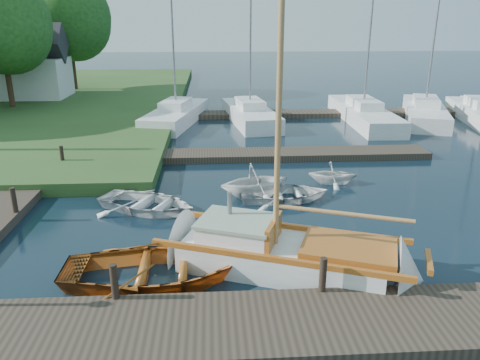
{
  "coord_description": "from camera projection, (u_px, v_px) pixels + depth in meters",
  "views": [
    {
      "loc": [
        -0.88,
        -13.85,
        5.98
      ],
      "look_at": [
        0.0,
        0.0,
        1.2
      ],
      "focal_mm": 35.0,
      "sensor_mm": 36.0,
      "label": 1
    }
  ],
  "objects": [
    {
      "name": "ground",
      "position": [
        240.0,
        215.0,
        15.07
      ],
      "size": [
        160.0,
        160.0,
        0.0
      ],
      "primitive_type": "plane",
      "color": "black",
      "rests_on": "ground"
    },
    {
      "name": "near_dock",
      "position": [
        259.0,
        327.0,
        9.36
      ],
      "size": [
        18.0,
        2.2,
        0.3
      ],
      "primitive_type": "cube",
      "color": "#31291F",
      "rests_on": "ground"
    },
    {
      "name": "left_dock",
      "position": [
        10.0,
        194.0,
        16.43
      ],
      "size": [
        2.2,
        18.0,
        0.3
      ],
      "primitive_type": "cube",
      "color": "#31291F",
      "rests_on": "ground"
    },
    {
      "name": "far_dock",
      "position": [
        275.0,
        155.0,
        21.27
      ],
      "size": [
        14.0,
        1.6,
        0.3
      ],
      "primitive_type": "cube",
      "color": "#31291F",
      "rests_on": "ground"
    },
    {
      "name": "pontoon",
      "position": [
        376.0,
        113.0,
        30.71
      ],
      "size": [
        30.0,
        1.6,
        0.3
      ],
      "primitive_type": "cube",
      "color": "#31291F",
      "rests_on": "ground"
    },
    {
      "name": "mooring_post_1",
      "position": [
        114.0,
        281.0,
        9.94
      ],
      "size": [
        0.16,
        0.16,
        0.8
      ],
      "primitive_type": "cylinder",
      "color": "black",
      "rests_on": "near_dock"
    },
    {
      "name": "mooring_post_2",
      "position": [
        323.0,
        274.0,
        10.21
      ],
      "size": [
        0.16,
        0.16,
        0.8
      ],
      "primitive_type": "cylinder",
      "color": "black",
      "rests_on": "near_dock"
    },
    {
      "name": "mooring_post_4",
      "position": [
        14.0,
        200.0,
        14.42
      ],
      "size": [
        0.16,
        0.16,
        0.8
      ],
      "primitive_type": "cylinder",
      "color": "black",
      "rests_on": "left_dock"
    },
    {
      "name": "mooring_post_5",
      "position": [
        62.0,
        155.0,
        19.14
      ],
      "size": [
        0.16,
        0.16,
        0.8
      ],
      "primitive_type": "cylinder",
      "color": "black",
      "rests_on": "left_dock"
    },
    {
      "name": "sailboat",
      "position": [
        289.0,
        257.0,
        11.71
      ],
      "size": [
        7.38,
        4.38,
        9.83
      ],
      "rotation": [
        0.0,
        0.0,
        -0.36
      ],
      "color": "silver",
      "rests_on": "ground"
    },
    {
      "name": "dinghy",
      "position": [
        154.0,
        265.0,
        11.12
      ],
      "size": [
        4.32,
        3.09,
        0.89
      ],
      "primitive_type": "imported",
      "rotation": [
        0.0,
        0.0,
        1.57
      ],
      "color": "#8F510F",
      "rests_on": "ground"
    },
    {
      "name": "tender_a",
      "position": [
        147.0,
        200.0,
        15.35
      ],
      "size": [
        4.08,
        3.63,
        0.7
      ],
      "primitive_type": "imported",
      "rotation": [
        0.0,
        0.0,
        1.13
      ],
      "color": "silver",
      "rests_on": "ground"
    },
    {
      "name": "tender_b",
      "position": [
        255.0,
        179.0,
        16.45
      ],
      "size": [
        3.05,
        2.82,
        1.33
      ],
      "primitive_type": "imported",
      "rotation": [
        0.0,
        0.0,
        1.87
      ],
      "color": "silver",
      "rests_on": "ground"
    },
    {
      "name": "tender_c",
      "position": [
        284.0,
        191.0,
        16.27
      ],
      "size": [
        3.24,
        2.41,
        0.65
      ],
      "primitive_type": "imported",
      "rotation": [
        0.0,
        0.0,
        1.63
      ],
      "color": "silver",
      "rests_on": "ground"
    },
    {
      "name": "tender_d",
      "position": [
        333.0,
        171.0,
        17.82
      ],
      "size": [
        2.07,
        1.86,
        0.97
      ],
      "primitive_type": "imported",
      "rotation": [
        0.0,
        0.0,
        1.41
      ],
      "color": "silver",
      "rests_on": "ground"
    },
    {
      "name": "marina_boat_0",
      "position": [
        176.0,
        113.0,
        28.28
      ],
      "size": [
        3.86,
        8.0,
        11.75
      ],
      "rotation": [
        0.0,
        0.0,
        1.35
      ],
      "color": "silver",
      "rests_on": "ground"
    },
    {
      "name": "marina_boat_1",
      "position": [
        250.0,
        113.0,
        28.5
      ],
      "size": [
        3.21,
        7.96,
        11.07
      ],
      "rotation": [
        0.0,
        0.0,
        1.7
      ],
      "color": "silver",
      "rests_on": "ground"
    },
    {
      "name": "marina_boat_3",
      "position": [
        363.0,
        112.0,
        28.74
      ],
      "size": [
        2.45,
        9.78,
        11.14
      ],
      "rotation": [
        0.0,
        0.0,
        1.55
      ],
      "color": "silver",
      "rests_on": "ground"
    },
    {
      "name": "marina_boat_4",
      "position": [
        425.0,
        111.0,
        29.24
      ],
      "size": [
        5.01,
        9.01,
        9.66
      ],
      "rotation": [
        0.0,
        0.0,
        1.23
      ],
      "color": "silver",
      "rests_on": "ground"
    },
    {
      "name": "marina_boat_5",
      "position": [
        480.0,
        112.0,
        28.86
      ],
      "size": [
        3.81,
        8.11,
        10.81
      ],
      "rotation": [
        0.0,
        0.0,
        1.36
      ],
      "color": "silver",
      "rests_on": "ground"
    },
    {
      "name": "house_c",
      "position": [
        30.0,
        68.0,
        34.15
      ],
      "size": [
        5.25,
        4.0,
        5.28
      ],
      "color": "silver",
      "rests_on": "shore"
    },
    {
      "name": "tree_3",
      "position": [
        0.0,
        22.0,
        29.37
      ],
      "size": [
        6.41,
        6.38,
        8.74
      ],
      "color": "#332114",
      "rests_on": "shore"
    },
    {
      "name": "tree_7",
      "position": [
        68.0,
        16.0,
        36.91
      ],
      "size": [
        6.83,
        6.83,
        9.38
      ],
      "color": "#332114",
      "rests_on": "shore"
    }
  ]
}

